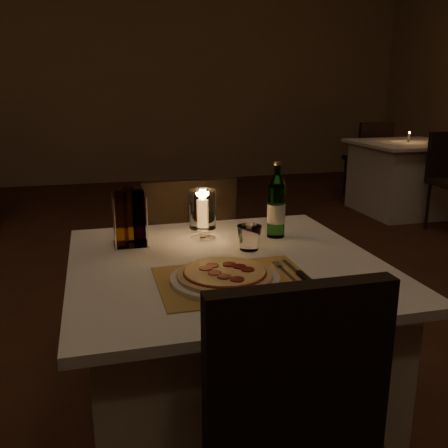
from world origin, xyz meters
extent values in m
cube|color=#452416|center=(0.00, 0.00, -0.01)|extent=(8.00, 10.00, 0.02)
cube|color=#927555|center=(0.00, 5.01, 1.50)|extent=(8.00, 0.02, 3.00)
cube|color=silver|center=(-0.06, -0.54, 0.35)|extent=(0.88, 0.88, 0.71)
cube|color=silver|center=(-0.06, -0.54, 0.72)|extent=(1.00, 1.00, 0.03)
cube|color=black|center=(-0.06, -1.15, 0.69)|extent=(0.42, 0.05, 0.42)
cube|color=black|center=(-0.06, 0.26, 0.46)|extent=(0.42, 0.42, 0.05)
cube|color=black|center=(-0.06, 0.08, 0.69)|extent=(0.42, 0.05, 0.42)
cylinder|color=black|center=(0.11, 0.43, 0.22)|extent=(0.03, 0.03, 0.44)
cylinder|color=black|center=(-0.23, 0.43, 0.22)|extent=(0.03, 0.03, 0.44)
cylinder|color=black|center=(0.11, 0.09, 0.22)|extent=(0.03, 0.03, 0.44)
cylinder|color=black|center=(-0.23, 0.09, 0.22)|extent=(0.03, 0.03, 0.44)
cube|color=#B68B3F|center=(-0.08, -0.72, 0.74)|extent=(0.45, 0.34, 0.00)
cylinder|color=white|center=(-0.11, -0.72, 0.75)|extent=(0.32, 0.32, 0.01)
cylinder|color=#D8B77F|center=(-0.11, -0.72, 0.76)|extent=(0.28, 0.28, 0.01)
cylinder|color=maroon|center=(-0.11, -0.72, 0.77)|extent=(0.24, 0.24, 0.00)
cylinder|color=#EACC7F|center=(-0.11, -0.72, 0.77)|extent=(0.24, 0.24, 0.00)
cylinder|color=maroon|center=(-0.06, -0.70, 0.78)|extent=(0.04, 0.04, 0.00)
cylinder|color=maroon|center=(-0.09, -0.68, 0.78)|extent=(0.04, 0.04, 0.00)
cylinder|color=maroon|center=(-0.14, -0.67, 0.78)|extent=(0.04, 0.04, 0.00)
cylinder|color=maroon|center=(-0.16, -0.69, 0.78)|extent=(0.04, 0.04, 0.00)
cylinder|color=maroon|center=(-0.15, -0.73, 0.78)|extent=(0.04, 0.04, 0.00)
cylinder|color=maroon|center=(-0.13, -0.77, 0.78)|extent=(0.04, 0.04, 0.00)
cylinder|color=maroon|center=(-0.10, -0.80, 0.78)|extent=(0.04, 0.04, 0.00)
cylinder|color=maroon|center=(-0.05, -0.73, 0.78)|extent=(0.04, 0.04, 0.00)
cube|color=silver|center=(0.08, -0.72, 0.75)|extent=(0.01, 0.14, 0.00)
cube|color=silver|center=(0.08, -0.63, 0.75)|extent=(0.02, 0.05, 0.00)
cube|color=black|center=(0.12, -0.77, 0.75)|extent=(0.02, 0.10, 0.01)
cube|color=silver|center=(0.12, -0.66, 0.75)|extent=(0.01, 0.12, 0.00)
cylinder|color=#579E55|center=(0.19, -0.32, 0.84)|extent=(0.07, 0.07, 0.19)
cylinder|color=#579E55|center=(0.19, -0.32, 1.00)|extent=(0.02, 0.02, 0.04)
cylinder|color=gold|center=(0.19, -0.32, 1.02)|extent=(0.03, 0.03, 0.01)
cylinder|color=silver|center=(0.19, -0.32, 0.83)|extent=(0.07, 0.07, 0.07)
cylinder|color=white|center=(-0.09, -0.29, 0.74)|extent=(0.10, 0.10, 0.01)
cylinder|color=white|center=(-0.09, -0.29, 0.77)|extent=(0.02, 0.02, 0.04)
cylinder|color=white|center=(-0.09, -0.29, 0.86)|extent=(0.10, 0.10, 0.14)
cylinder|color=white|center=(-0.09, -0.29, 0.84)|extent=(0.03, 0.03, 0.10)
ellipsoid|color=orange|center=(-0.09, -0.29, 0.91)|extent=(0.02, 0.02, 0.03)
cube|color=white|center=(-0.35, -0.29, 0.74)|extent=(0.12, 0.12, 0.01)
cylinder|color=white|center=(-0.40, -0.35, 0.84)|extent=(0.01, 0.01, 0.18)
cylinder|color=white|center=(-0.29, -0.35, 0.84)|extent=(0.01, 0.01, 0.18)
cylinder|color=white|center=(-0.40, -0.24, 0.84)|extent=(0.01, 0.01, 0.18)
cylinder|color=white|center=(-0.29, -0.24, 0.84)|extent=(0.01, 0.01, 0.18)
cube|color=#BF8C33|center=(-0.38, -0.32, 0.85)|extent=(0.04, 0.04, 0.20)
cube|color=#3F1E14|center=(-0.32, -0.32, 0.85)|extent=(0.04, 0.04, 0.20)
cube|color=#BF8C33|center=(-0.35, -0.26, 0.85)|extent=(0.04, 0.04, 0.20)
cube|color=silver|center=(2.69, 2.47, 0.35)|extent=(0.88, 0.88, 0.71)
cube|color=silver|center=(2.69, 2.47, 0.72)|extent=(1.00, 1.00, 0.03)
cube|color=black|center=(2.69, 1.85, 0.69)|extent=(0.42, 0.05, 0.42)
cylinder|color=black|center=(2.52, 1.84, 0.22)|extent=(0.03, 0.03, 0.44)
cube|color=black|center=(2.69, 3.27, 0.46)|extent=(0.42, 0.42, 0.05)
cube|color=black|center=(2.69, 3.08, 0.69)|extent=(0.42, 0.05, 0.42)
cylinder|color=black|center=(2.86, 3.44, 0.22)|extent=(0.03, 0.03, 0.44)
cylinder|color=black|center=(2.52, 3.44, 0.22)|extent=(0.03, 0.03, 0.44)
cylinder|color=black|center=(2.86, 3.10, 0.22)|extent=(0.03, 0.03, 0.44)
cylinder|color=black|center=(2.52, 3.10, 0.22)|extent=(0.03, 0.03, 0.44)
cylinder|color=white|center=(2.69, 2.47, 0.79)|extent=(0.03, 0.03, 0.09)
ellipsoid|color=orange|center=(2.69, 2.47, 0.84)|extent=(0.01, 0.01, 0.02)
camera|label=1|loc=(-0.46, -2.03, 1.29)|focal=40.00mm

